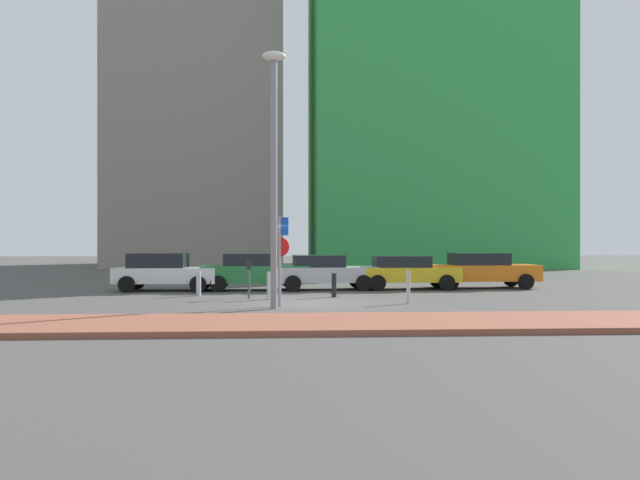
{
  "coord_description": "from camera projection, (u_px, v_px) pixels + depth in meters",
  "views": [
    {
      "loc": [
        -0.93,
        -21.58,
        2.06
      ],
      "look_at": [
        0.56,
        2.9,
        2.03
      ],
      "focal_mm": 37.46,
      "sensor_mm": 36.0,
      "label": 1
    }
  ],
  "objects": [
    {
      "name": "ground_plane",
      "position": [
        308.0,
        303.0,
        21.6
      ],
      "size": [
        120.0,
        120.0,
        0.0
      ],
      "primitive_type": "plane",
      "color": "#4C4947"
    },
    {
      "name": "traffic_bollard_mid",
      "position": [
        199.0,
        284.0,
        24.18
      ],
      "size": [
        0.17,
        0.17,
        0.88
      ],
      "primitive_type": "cylinder",
      "color": "#B7B7BC",
      "rests_on": "ground"
    },
    {
      "name": "parked_car_yellow",
      "position": [
        407.0,
        271.0,
        27.37
      ],
      "size": [
        4.1,
        1.91,
        1.37
      ],
      "color": "gold",
      "rests_on": "ground"
    },
    {
      "name": "parked_car_white",
      "position": [
        164.0,
        271.0,
        26.54
      ],
      "size": [
        4.06,
        1.96,
        1.49
      ],
      "color": "white",
      "rests_on": "ground"
    },
    {
      "name": "street_lamp",
      "position": [
        274.0,
        159.0,
        19.7
      ],
      "size": [
        0.7,
        0.36,
        7.62
      ],
      "color": "gray",
      "rests_on": "ground"
    },
    {
      "name": "sidewalk_brick",
      "position": [
        319.0,
        323.0,
        15.72
      ],
      "size": [
        40.0,
        3.4,
        0.14
      ],
      "primitive_type": "cube",
      "color": "#93513D",
      "rests_on": "ground"
    },
    {
      "name": "parked_car_silver",
      "position": [
        324.0,
        272.0,
        27.1
      ],
      "size": [
        4.23,
        2.09,
        1.41
      ],
      "color": "#B7BABF",
      "rests_on": "ground"
    },
    {
      "name": "building_under_construction",
      "position": [
        202.0,
        120.0,
        52.39
      ],
      "size": [
        12.72,
        12.76,
        22.9
      ],
      "primitive_type": "cube",
      "color": "gray",
      "rests_on": "ground"
    },
    {
      "name": "parking_sign_post",
      "position": [
        280.0,
        250.0,
        20.4
      ],
      "size": [
        0.59,
        0.16,
        2.76
      ],
      "color": "gray",
      "rests_on": "ground"
    },
    {
      "name": "traffic_bollard_near",
      "position": [
        269.0,
        286.0,
        22.76
      ],
      "size": [
        0.18,
        0.18,
        0.94
      ],
      "primitive_type": "cylinder",
      "color": "#B7B7BC",
      "rests_on": "ground"
    },
    {
      "name": "building_colorful_midrise",
      "position": [
        427.0,
        62.0,
        51.2
      ],
      "size": [
        17.73,
        13.87,
        31.32
      ],
      "primitive_type": "cube",
      "color": "green",
      "rests_on": "ground"
    },
    {
      "name": "parked_car_green",
      "position": [
        255.0,
        271.0,
        26.9
      ],
      "size": [
        4.31,
        2.04,
        1.48
      ],
      "color": "#237238",
      "rests_on": "ground"
    },
    {
      "name": "traffic_bollard_far",
      "position": [
        334.0,
        285.0,
        23.64
      ],
      "size": [
        0.17,
        0.17,
        0.85
      ],
      "primitive_type": "cylinder",
      "color": "black",
      "rests_on": "ground"
    },
    {
      "name": "parking_meter",
      "position": [
        249.0,
        274.0,
        23.11
      ],
      "size": [
        0.18,
        0.14,
        1.3
      ],
      "color": "#4C4C51",
      "rests_on": "ground"
    },
    {
      "name": "traffic_bollard_edge",
      "position": [
        408.0,
        287.0,
        21.26
      ],
      "size": [
        0.12,
        0.12,
        1.05
      ],
      "primitive_type": "cylinder",
      "color": "#B7B7BC",
      "rests_on": "ground"
    },
    {
      "name": "parked_car_orange",
      "position": [
        481.0,
        270.0,
        27.99
      ],
      "size": [
        4.6,
        1.97,
        1.48
      ],
      "color": "orange",
      "rests_on": "ground"
    }
  ]
}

